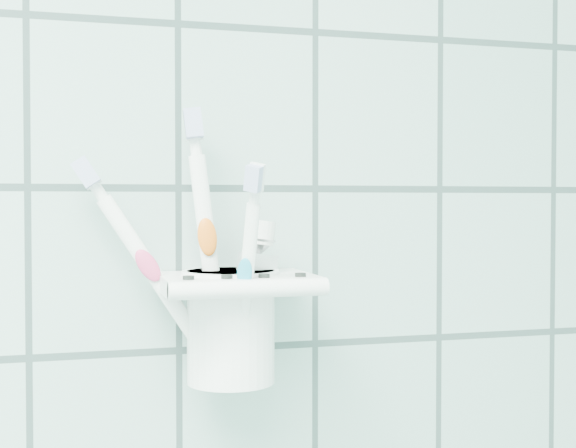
# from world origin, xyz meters

# --- Properties ---
(holder_bracket) EXTENTS (0.13, 0.10, 0.04)m
(holder_bracket) POSITION_xyz_m (0.67, 1.15, 1.31)
(holder_bracket) COLOR white
(holder_bracket) RESTS_ON wall_back
(cup) EXTENTS (0.08, 0.08, 0.09)m
(cup) POSITION_xyz_m (0.66, 1.16, 1.28)
(cup) COLOR white
(cup) RESTS_ON holder_bracket
(toothbrush_pink) EXTENTS (0.10, 0.03, 0.20)m
(toothbrush_pink) POSITION_xyz_m (0.65, 1.15, 1.34)
(toothbrush_pink) COLOR white
(toothbrush_pink) RESTS_ON cup
(toothbrush_blue) EXTENTS (0.03, 0.03, 0.22)m
(toothbrush_blue) POSITION_xyz_m (0.66, 1.15, 1.35)
(toothbrush_blue) COLOR white
(toothbrush_blue) RESTS_ON cup
(toothbrush_orange) EXTENTS (0.02, 0.06, 0.18)m
(toothbrush_orange) POSITION_xyz_m (0.67, 1.14, 1.33)
(toothbrush_orange) COLOR white
(toothbrush_orange) RESTS_ON cup
(toothpaste_tube) EXTENTS (0.05, 0.03, 0.13)m
(toothpaste_tube) POSITION_xyz_m (0.68, 1.15, 1.31)
(toothpaste_tube) COLOR silver
(toothpaste_tube) RESTS_ON cup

